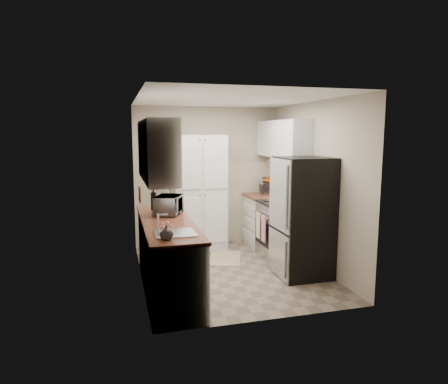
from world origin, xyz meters
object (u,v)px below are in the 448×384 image
object	(u,v)px
microwave	(169,205)
refrigerator	(303,217)
toaster_oven	(269,188)
pantry_cabinet	(199,193)
electric_range	(282,230)
wine_bottle	(153,199)

from	to	relation	value
microwave	refrigerator	bearing A→B (deg)	-79.24
microwave	toaster_oven	distance (m)	2.38
microwave	pantry_cabinet	bearing A→B (deg)	-5.59
electric_range	refrigerator	distance (m)	0.88
microwave	wine_bottle	bearing A→B (deg)	46.57
electric_range	toaster_oven	xyz separation A→B (m)	(0.12, 0.86, 0.56)
electric_range	toaster_oven	world-z (taller)	toaster_oven
microwave	wine_bottle	world-z (taller)	wine_bottle
electric_range	refrigerator	size ratio (longest dim) A/B	0.66
pantry_cabinet	electric_range	xyz separation A→B (m)	(1.17, -0.93, -0.52)
electric_range	refrigerator	xyz separation A→B (m)	(-0.03, -0.80, 0.37)
electric_range	microwave	xyz separation A→B (m)	(-1.88, -0.43, 0.57)
pantry_cabinet	wine_bottle	world-z (taller)	pantry_cabinet
wine_bottle	toaster_oven	xyz separation A→B (m)	(2.17, 0.92, -0.05)
wine_bottle	toaster_oven	bearing A→B (deg)	22.87
pantry_cabinet	toaster_oven	size ratio (longest dim) A/B	5.04
toaster_oven	electric_range	bearing A→B (deg)	-87.88
wine_bottle	refrigerator	bearing A→B (deg)	-20.28
electric_range	wine_bottle	world-z (taller)	wine_bottle
refrigerator	electric_range	bearing A→B (deg)	87.52
pantry_cabinet	electric_range	bearing A→B (deg)	-38.22
refrigerator	microwave	xyz separation A→B (m)	(-1.85, 0.37, 0.20)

